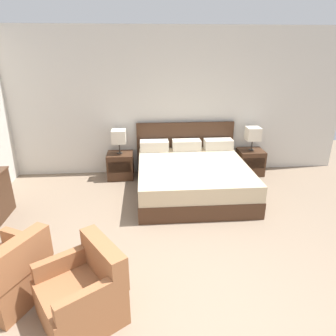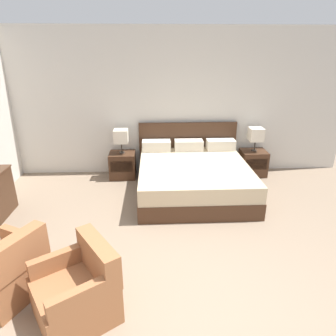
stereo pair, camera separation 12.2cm
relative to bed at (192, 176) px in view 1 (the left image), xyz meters
The scene contains 9 objects.
ground_plane 2.90m from the bed, 97.98° to the right, with size 11.68×11.68×0.00m, color #84705B.
wall_back 1.60m from the bed, 110.70° to the left, with size 7.33×0.06×2.87m, color beige.
bed is the anchor object (origin of this frame).
nightstand_left 1.53m from the bed, 151.11° to the left, with size 0.51×0.46×0.51m.
nightstand_right 1.53m from the bed, 28.89° to the left, with size 0.51×0.46×0.51m.
table_lamp_left 1.63m from the bed, 151.06° to the left, with size 0.27×0.27×0.48m.
table_lamp_right 1.63m from the bed, 28.94° to the left, with size 0.27×0.27×0.48m.
armchair_by_window 3.29m from the bed, 133.40° to the right, with size 0.93×0.92×0.76m.
armchair_companion 3.06m from the bed, 118.09° to the right, with size 0.95×0.95×0.76m.
Camera 1 is at (-0.42, -2.09, 2.43)m, focal length 32.00 mm.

